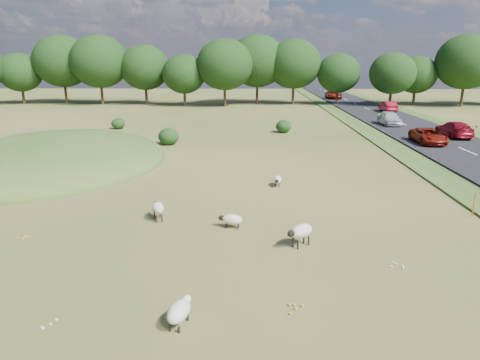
% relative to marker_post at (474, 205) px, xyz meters
% --- Properties ---
extents(ground, '(160.00, 160.00, 0.00)m').
position_rel_marker_post_xyz_m(ground, '(-13.29, 18.68, -0.60)').
color(ground, '#3E4F18').
rests_on(ground, ground).
extents(mound, '(16.00, 20.00, 4.00)m').
position_rel_marker_post_xyz_m(mound, '(-25.29, 10.68, -0.60)').
color(mound, '#33561E').
rests_on(mound, ground).
extents(road, '(8.00, 150.00, 0.25)m').
position_rel_marker_post_xyz_m(road, '(6.71, 28.68, -0.47)').
color(road, black).
rests_on(road, ground).
extents(treeline, '(96.28, 14.66, 11.70)m').
position_rel_marker_post_xyz_m(treeline, '(-14.34, 54.11, 5.97)').
color(treeline, black).
rests_on(treeline, ground).
extents(shrubs, '(19.65, 10.66, 1.51)m').
position_rel_marker_post_xyz_m(shrubs, '(-16.46, 22.22, 0.09)').
color(shrubs, black).
rests_on(shrubs, ground).
extents(marker_post, '(0.06, 0.06, 1.20)m').
position_rel_marker_post_xyz_m(marker_post, '(0.00, 0.00, 0.00)').
color(marker_post, '#D8590C').
rests_on(marker_post, ground).
extents(sheep_0, '(0.57, 1.09, 0.62)m').
position_rel_marker_post_xyz_m(sheep_0, '(-9.11, 5.00, -0.21)').
color(sheep_0, '#BCB39C').
rests_on(sheep_0, ground).
extents(sheep_1, '(0.86, 1.27, 0.88)m').
position_rel_marker_post_xyz_m(sheep_1, '(-15.04, -0.90, 0.02)').
color(sheep_1, '#BCB39C').
rests_on(sheep_1, ground).
extents(sheep_2, '(1.25, 1.15, 0.94)m').
position_rel_marker_post_xyz_m(sheep_2, '(-8.64, -3.68, 0.05)').
color(sheep_2, '#BCB39C').
rests_on(sheep_2, ground).
extents(sheep_3, '(1.15, 0.66, 0.64)m').
position_rel_marker_post_xyz_m(sheep_3, '(-11.52, -1.79, -0.19)').
color(sheep_3, '#BCB39C').
rests_on(sheep_3, ground).
extents(sheep_4, '(0.80, 1.32, 0.73)m').
position_rel_marker_post_xyz_m(sheep_4, '(-12.62, -9.17, -0.14)').
color(sheep_4, '#BCB39C').
rests_on(sheep_4, ground).
extents(car_0, '(1.82, 4.47, 1.30)m').
position_rel_marker_post_xyz_m(car_0, '(8.61, 82.01, 0.30)').
color(car_0, '#B0B4B8').
rests_on(car_0, road).
extents(car_1, '(1.57, 4.51, 1.49)m').
position_rel_marker_post_xyz_m(car_1, '(8.61, 42.63, 0.39)').
color(car_1, maroon).
rests_on(car_1, road).
extents(car_2, '(2.14, 4.64, 1.29)m').
position_rel_marker_post_xyz_m(car_2, '(4.81, 18.05, 0.29)').
color(car_2, maroon).
rests_on(car_2, road).
extents(car_4, '(2.05, 5.03, 1.46)m').
position_rel_marker_post_xyz_m(car_4, '(8.61, 21.56, 0.38)').
color(car_4, maroon).
rests_on(car_4, road).
extents(car_5, '(2.52, 5.47, 1.52)m').
position_rel_marker_post_xyz_m(car_5, '(4.81, 64.72, 0.41)').
color(car_5, maroon).
rests_on(car_5, road).
extents(car_6, '(1.82, 4.51, 1.54)m').
position_rel_marker_post_xyz_m(car_6, '(4.81, 29.38, 0.42)').
color(car_6, silver).
rests_on(car_6, road).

